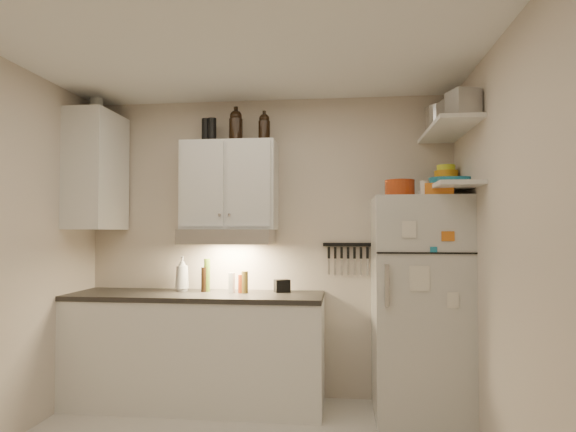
# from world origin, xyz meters

# --- Properties ---
(ceiling) EXTENTS (3.20, 3.00, 0.02)m
(ceiling) POSITION_xyz_m (0.00, 0.00, 2.61)
(ceiling) COLOR white
(ceiling) RESTS_ON ground
(back_wall) EXTENTS (3.20, 0.02, 2.60)m
(back_wall) POSITION_xyz_m (0.00, 1.51, 1.30)
(back_wall) COLOR beige
(back_wall) RESTS_ON ground
(right_wall) EXTENTS (0.02, 3.00, 2.60)m
(right_wall) POSITION_xyz_m (1.61, 0.00, 1.30)
(right_wall) COLOR beige
(right_wall) RESTS_ON ground
(base_cabinet) EXTENTS (2.10, 0.60, 0.88)m
(base_cabinet) POSITION_xyz_m (-0.55, 1.20, 0.44)
(base_cabinet) COLOR white
(base_cabinet) RESTS_ON floor
(countertop) EXTENTS (2.10, 0.62, 0.04)m
(countertop) POSITION_xyz_m (-0.55, 1.20, 0.90)
(countertop) COLOR #282522
(countertop) RESTS_ON base_cabinet
(upper_cabinet) EXTENTS (0.80, 0.33, 0.75)m
(upper_cabinet) POSITION_xyz_m (-0.30, 1.33, 1.83)
(upper_cabinet) COLOR white
(upper_cabinet) RESTS_ON back_wall
(side_cabinet) EXTENTS (0.33, 0.55, 1.00)m
(side_cabinet) POSITION_xyz_m (-1.44, 1.20, 1.95)
(side_cabinet) COLOR white
(side_cabinet) RESTS_ON left_wall
(range_hood) EXTENTS (0.76, 0.46, 0.12)m
(range_hood) POSITION_xyz_m (-0.30, 1.27, 1.39)
(range_hood) COLOR silver
(range_hood) RESTS_ON back_wall
(fridge) EXTENTS (0.70, 0.68, 1.70)m
(fridge) POSITION_xyz_m (1.25, 1.16, 0.85)
(fridge) COLOR silver
(fridge) RESTS_ON floor
(shelf_hi) EXTENTS (0.30, 0.95, 0.03)m
(shelf_hi) POSITION_xyz_m (1.45, 1.02, 2.20)
(shelf_hi) COLOR white
(shelf_hi) RESTS_ON right_wall
(shelf_lo) EXTENTS (0.30, 0.95, 0.03)m
(shelf_lo) POSITION_xyz_m (1.45, 1.02, 1.76)
(shelf_lo) COLOR white
(shelf_lo) RESTS_ON right_wall
(knife_strip) EXTENTS (0.42, 0.02, 0.03)m
(knife_strip) POSITION_xyz_m (0.70, 1.49, 1.32)
(knife_strip) COLOR black
(knife_strip) RESTS_ON back_wall
(dutch_oven) EXTENTS (0.28, 0.28, 0.13)m
(dutch_oven) POSITION_xyz_m (1.10, 1.10, 1.77)
(dutch_oven) COLOR #A93913
(dutch_oven) RESTS_ON fridge
(book_stack) EXTENTS (0.25, 0.29, 0.08)m
(book_stack) POSITION_xyz_m (1.38, 0.96, 1.74)
(book_stack) COLOR orange
(book_stack) RESTS_ON fridge
(spice_jar) EXTENTS (0.09, 0.09, 0.11)m
(spice_jar) POSITION_xyz_m (1.28, 1.02, 1.76)
(spice_jar) COLOR silver
(spice_jar) RESTS_ON fridge
(stock_pot) EXTENTS (0.39, 0.39, 0.23)m
(stock_pot) POSITION_xyz_m (1.49, 1.29, 2.33)
(stock_pot) COLOR silver
(stock_pot) RESTS_ON shelf_hi
(tin_a) EXTENTS (0.21, 0.19, 0.18)m
(tin_a) POSITION_xyz_m (1.47, 0.96, 2.31)
(tin_a) COLOR #AAAAAD
(tin_a) RESTS_ON shelf_hi
(tin_b) EXTENTS (0.22, 0.22, 0.18)m
(tin_b) POSITION_xyz_m (1.48, 0.66, 2.30)
(tin_b) COLOR #AAAAAD
(tin_b) RESTS_ON shelf_hi
(bowl_teal) EXTENTS (0.23, 0.23, 0.09)m
(bowl_teal) POSITION_xyz_m (1.47, 1.31, 1.82)
(bowl_teal) COLOR teal
(bowl_teal) RESTS_ON shelf_lo
(bowl_orange) EXTENTS (0.19, 0.19, 0.06)m
(bowl_orange) POSITION_xyz_m (1.50, 1.32, 1.90)
(bowl_orange) COLOR orange
(bowl_orange) RESTS_ON bowl_teal
(bowl_yellow) EXTENTS (0.15, 0.15, 0.05)m
(bowl_yellow) POSITION_xyz_m (1.50, 1.32, 1.95)
(bowl_yellow) COLOR yellow
(bowl_yellow) RESTS_ON bowl_orange
(plates) EXTENTS (0.27, 0.27, 0.06)m
(plates) POSITION_xyz_m (1.51, 1.06, 1.81)
(plates) COLOR teal
(plates) RESTS_ON shelf_lo
(growler_a) EXTENTS (0.15, 0.15, 0.28)m
(growler_a) POSITION_xyz_m (-0.24, 1.31, 2.34)
(growler_a) COLOR black
(growler_a) RESTS_ON upper_cabinet
(growler_b) EXTENTS (0.12, 0.12, 0.23)m
(growler_b) POSITION_xyz_m (0.00, 1.29, 2.32)
(growler_b) COLOR black
(growler_b) RESTS_ON upper_cabinet
(thermos_a) EXTENTS (0.09, 0.09, 0.21)m
(thermos_a) POSITION_xyz_m (-0.46, 1.33, 2.31)
(thermos_a) COLOR black
(thermos_a) RESTS_ON upper_cabinet
(thermos_b) EXTENTS (0.08, 0.08, 0.21)m
(thermos_b) POSITION_xyz_m (-0.52, 1.35, 2.31)
(thermos_b) COLOR black
(thermos_b) RESTS_ON upper_cabinet
(side_jar) EXTENTS (0.13, 0.13, 0.15)m
(side_jar) POSITION_xyz_m (-1.48, 1.26, 2.52)
(side_jar) COLOR silver
(side_jar) RESTS_ON side_cabinet
(soap_bottle) EXTENTS (0.17, 0.17, 0.33)m
(soap_bottle) POSITION_xyz_m (-0.72, 1.34, 1.09)
(soap_bottle) COLOR white
(soap_bottle) RESTS_ON countertop
(pepper_mill) EXTENTS (0.06, 0.06, 0.18)m
(pepper_mill) POSITION_xyz_m (-0.15, 1.26, 1.01)
(pepper_mill) COLOR brown
(pepper_mill) RESTS_ON countertop
(oil_bottle) EXTENTS (0.06, 0.06, 0.28)m
(oil_bottle) POSITION_xyz_m (-0.49, 1.32, 1.06)
(oil_bottle) COLOR #456118
(oil_bottle) RESTS_ON countertop
(vinegar_bottle) EXTENTS (0.05, 0.05, 0.21)m
(vinegar_bottle) POSITION_xyz_m (-0.52, 1.30, 1.02)
(vinegar_bottle) COLOR black
(vinegar_bottle) RESTS_ON countertop
(clear_bottle) EXTENTS (0.06, 0.06, 0.17)m
(clear_bottle) POSITION_xyz_m (-0.27, 1.28, 1.00)
(clear_bottle) COLOR silver
(clear_bottle) RESTS_ON countertop
(red_jar) EXTENTS (0.09, 0.09, 0.15)m
(red_jar) POSITION_xyz_m (-0.18, 1.28, 1.00)
(red_jar) COLOR #A93913
(red_jar) RESTS_ON countertop
(caddy) EXTENTS (0.15, 0.13, 0.11)m
(caddy) POSITION_xyz_m (0.15, 1.35, 0.97)
(caddy) COLOR black
(caddy) RESTS_ON countertop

